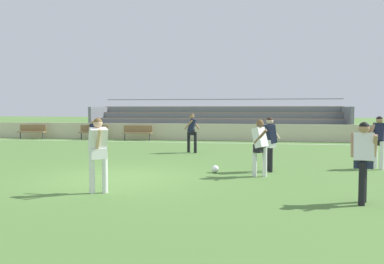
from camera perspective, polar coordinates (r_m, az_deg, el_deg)
The scene contains 16 objects.
ground_plane at distance 11.51m, azimuth -10.48°, elevation -6.32°, with size 160.00×160.00×0.00m, color #517A38.
field_line_sideline at distance 22.84m, azimuth -0.01°, elevation -1.49°, with size 44.00×0.12×0.01m, color white.
sideline_wall at distance 24.48m, azimuth 0.69°, elevation 0.00°, with size 48.00×0.16×1.01m, color beige.
bleacher_stand at distance 27.17m, azimuth 3.48°, elevation 1.60°, with size 16.85×3.52×2.62m.
bench_far_right at distance 24.26m, azimuth 25.37°, elevation -0.25°, with size 1.80×0.40×0.90m.
bench_far_left at distance 27.53m, azimuth -21.62°, elevation 0.22°, with size 1.80×0.40×0.90m.
bench_near_wall_gap at distance 25.59m, azimuth -13.70°, elevation 0.15°, with size 1.80×0.40×0.90m.
bench_centre_sideline at distance 24.59m, azimuth -7.70°, elevation 0.09°, with size 1.80×0.40×0.90m.
spectator_seated at distance 25.48m, azimuth -13.82°, elevation 0.48°, with size 0.36×0.42×1.21m.
player_dark_wide_right at distance 12.48m, azimuth 10.89°, elevation -1.01°, with size 0.67×0.50×1.66m.
player_white_overlapping at distance 11.51m, azimuth 9.55°, elevation -1.53°, with size 0.50×0.67×1.61m.
player_dark_dropping_back at distance 14.12m, azimuth 24.89°, elevation -0.71°, with size 0.72×0.53×1.68m.
player_white_trailing_run at distance 8.79m, azimuth 23.04°, elevation -3.06°, with size 0.52×0.48×1.65m.
player_white_pressing_high at distance 9.36m, azimuth -13.11°, elevation -2.26°, with size 0.52×0.66×1.71m.
player_dark_deep_cover at distance 17.51m, azimuth -0.00°, elevation 0.37°, with size 0.63×0.44×1.70m.
soccer_ball at distance 12.16m, azimuth 3.29°, elevation -5.23°, with size 0.22×0.22×0.22m, color white.
Camera 1 is at (4.01, -10.61, 1.91)m, focal length 37.80 mm.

